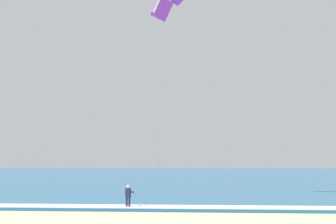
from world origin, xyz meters
TOP-DOWN VIEW (x-y plane):
  - sea at (0.00, 72.88)m, footprint 200.00×120.00m
  - surf_foam at (0.00, 13.88)m, footprint 200.00×1.85m
  - surfboard at (-5.17, 13.76)m, footprint 0.79×1.47m
  - kitesurfer at (-5.17, 13.78)m, footprint 0.61×0.61m

SIDE VIEW (x-z plane):
  - surfboard at x=-5.17m, z-range -0.02..0.07m
  - sea at x=0.00m, z-range 0.00..0.20m
  - surf_foam at x=0.00m, z-range 0.20..0.24m
  - kitesurfer at x=-5.17m, z-range 0.10..1.79m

